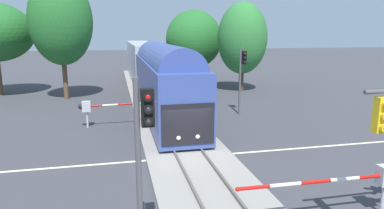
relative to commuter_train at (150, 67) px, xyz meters
The scene contains 11 objects.
ground_plane 19.27m from the commuter_train, 90.01° to the right, with size 220.00×220.00×0.00m, color #3D3D42.
road_centre_stripe 19.27m from the commuter_train, 90.01° to the right, with size 44.00×0.20×0.01m.
railway_track 19.25m from the commuter_train, 90.01° to the right, with size 4.40×80.00×0.32m.
commuter_train is the anchor object (origin of this frame).
crossing_gate_near 26.47m from the commuter_train, 79.58° to the right, with size 6.01×0.40×1.80m.
crossing_gate_far 13.14m from the commuter_train, 111.84° to the right, with size 5.68×0.40×1.80m.
traffic_signal_median 26.82m from the commuter_train, 96.11° to the right, with size 0.53×0.38×5.17m.
traffic_signal_far_side 12.20m from the commuter_train, 60.59° to the right, with size 0.53×0.38×5.18m.
elm_centre_background 8.77m from the commuter_train, 44.42° to the left, with size 6.78×6.78×8.91m.
oak_behind_train 9.41m from the commuter_train, behind, with size 5.69×5.69×11.35m.
oak_far_right 10.24m from the commuter_train, ahead, with size 5.26×5.26×9.43m.
Camera 1 is at (-3.47, -16.25, 6.28)m, focal length 32.06 mm.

